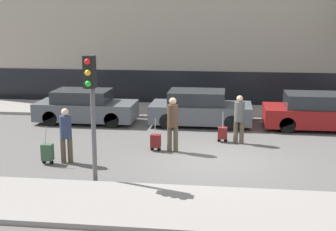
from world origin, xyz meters
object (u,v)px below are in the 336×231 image
Objects in this scene: trolley_left at (47,152)px; pedestrian_center at (173,121)px; parked_car_1 at (200,109)px; pedestrian_left at (66,132)px; parked_car_2 at (320,112)px; parked_car_0 at (86,107)px; parked_bicycle at (320,106)px; trolley_right at (223,133)px; trolley_center at (156,141)px; traffic_light at (91,93)px; pedestrian_right at (239,116)px.

pedestrian_center is at bearing 26.77° from trolley_left.
parked_car_1 reaches higher than trolley_left.
parked_car_2 is at bearing 13.48° from pedestrian_left.
parked_car_0 is 9.18m from parked_car_2.
pedestrian_left reaches higher than parked_bicycle.
pedestrian_center reaches higher than trolley_right.
parked_car_1 is 0.92× the size of parked_car_2.
trolley_right is at bearing 13.34° from pedestrian_left.
trolley_center is at bearing -147.01° from parked_car_2.
trolley_right is 6.15m from parked_bicycle.
traffic_light is (2.32, -6.83, 1.74)m from parked_car_0.
pedestrian_right is (2.65, 1.26, 0.61)m from trolley_center.
pedestrian_right is (5.05, 2.83, 0.01)m from pedestrian_left.
parked_car_2 is 2.42× the size of parked_bicycle.
pedestrian_left is at bearing -141.39° from pedestrian_right.
parked_car_1 is at bearing 71.91° from traffic_light.
trolley_right is (4.51, 2.92, -0.61)m from pedestrian_left.
traffic_light is 1.86× the size of parked_bicycle.
parked_car_0 is at bearing 81.62° from pedestrian_left.
trolley_right is (5.02, 3.10, -0.04)m from trolley_left.
parked_car_2 is (9.18, 0.05, 0.02)m from parked_car_0.
trolley_left is 5.91m from trolley_right.
pedestrian_center is 3.81m from traffic_light.
parked_car_1 is at bearing 53.98° from trolley_left.
parked_car_2 is 3.99× the size of trolley_center.
trolley_center is (-5.74, -3.73, -0.32)m from parked_car_2.
trolley_right is (0.94, -2.51, -0.33)m from parked_car_1.
trolley_center is at bearing 13.68° from pedestrian_left.
trolley_center is 3.92m from traffic_light.
pedestrian_right is (6.09, -2.42, 0.30)m from parked_car_0.
trolley_right is at bearing 32.55° from trolley_center.
pedestrian_center is at bearing -99.09° from parked_car_1.
pedestrian_center reaches higher than parked_car_1.
parked_bicycle is (5.02, 2.10, -0.15)m from parked_car_1.
traffic_light reaches higher than parked_bicycle.
traffic_light is at bearing -125.69° from trolley_right.
traffic_light reaches higher than pedestrian_center.
traffic_light is 11.83m from parked_bicycle.
trolley_right is at bearing 54.31° from traffic_light.
trolley_center is (2.91, 1.76, -0.03)m from trolley_left.
parked_car_2 is 2.46× the size of pedestrian_center.
parked_car_2 is 6.86m from trolley_center.
parked_car_1 is 2.40× the size of pedestrian_right.
parked_bicycle is at bearing 13.29° from parked_car_0.
parked_car_0 is 2.42× the size of pedestrian_right.
trolley_center is at bearing -147.45° from trolley_right.
trolley_left is at bearing -139.72° from parked_bicycle.
parked_car_2 is 6.41m from pedestrian_center.
parked_car_0 is 3.49× the size of trolley_left.
pedestrian_left is 2.49m from traffic_light.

